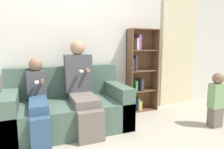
{
  "coord_description": "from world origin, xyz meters",
  "views": [
    {
      "loc": [
        -0.52,
        -2.3,
        1.24
      ],
      "look_at": [
        0.65,
        0.58,
        0.75
      ],
      "focal_mm": 32.0,
      "sensor_mm": 36.0,
      "label": 1
    }
  ],
  "objects_px": {
    "child_seated": "(38,98)",
    "bookshelf": "(140,71)",
    "adult_seated": "(82,85)",
    "couch": "(69,110)",
    "toddler_standing": "(216,99)"
  },
  "relations": [
    {
      "from": "adult_seated",
      "to": "child_seated",
      "type": "height_order",
      "value": "adult_seated"
    },
    {
      "from": "child_seated",
      "to": "bookshelf",
      "type": "xyz_separation_m",
      "value": [
        1.79,
        0.46,
        0.21
      ]
    },
    {
      "from": "couch",
      "to": "adult_seated",
      "type": "height_order",
      "value": "adult_seated"
    },
    {
      "from": "couch",
      "to": "bookshelf",
      "type": "height_order",
      "value": "bookshelf"
    },
    {
      "from": "child_seated",
      "to": "bookshelf",
      "type": "height_order",
      "value": "bookshelf"
    },
    {
      "from": "couch",
      "to": "bookshelf",
      "type": "relative_size",
      "value": 1.14
    },
    {
      "from": "couch",
      "to": "toddler_standing",
      "type": "relative_size",
      "value": 2.08
    },
    {
      "from": "child_seated",
      "to": "bookshelf",
      "type": "bearing_deg",
      "value": 14.39
    },
    {
      "from": "couch",
      "to": "adult_seated",
      "type": "distance_m",
      "value": 0.42
    },
    {
      "from": "child_seated",
      "to": "toddler_standing",
      "type": "xyz_separation_m",
      "value": [
        2.45,
        -0.64,
        -0.11
      ]
    },
    {
      "from": "child_seated",
      "to": "toddler_standing",
      "type": "bearing_deg",
      "value": -14.67
    },
    {
      "from": "couch",
      "to": "bookshelf",
      "type": "bearing_deg",
      "value": 13.81
    },
    {
      "from": "couch",
      "to": "adult_seated",
      "type": "bearing_deg",
      "value": -18.39
    },
    {
      "from": "toddler_standing",
      "to": "adult_seated",
      "type": "bearing_deg",
      "value": 159.3
    },
    {
      "from": "couch",
      "to": "child_seated",
      "type": "height_order",
      "value": "child_seated"
    }
  ]
}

